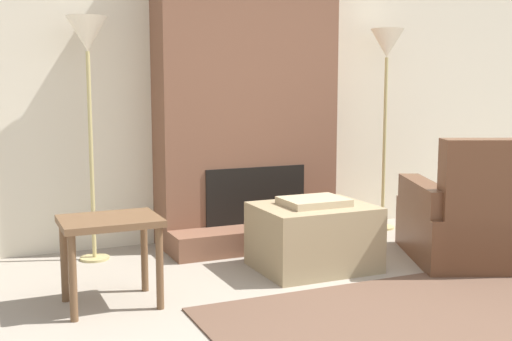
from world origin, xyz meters
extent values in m
cube|color=beige|center=(0.00, 2.74, 1.30)|extent=(7.46, 0.06, 2.60)
cube|color=brown|center=(0.00, 2.52, 1.30)|extent=(1.50, 0.38, 2.60)
cube|color=brown|center=(0.00, 2.17, 0.09)|extent=(1.50, 0.31, 0.18)
cube|color=black|center=(0.00, 2.32, 0.41)|extent=(0.86, 0.02, 0.45)
cube|color=#998460|center=(0.10, 1.54, 0.23)|extent=(0.80, 0.64, 0.46)
cube|color=tan|center=(0.10, 1.54, 0.48)|extent=(0.44, 0.35, 0.05)
cube|color=brown|center=(1.25, 1.32, 0.20)|extent=(1.11, 1.25, 0.39)
cube|color=brown|center=(1.09, 0.94, 0.47)|extent=(0.63, 0.42, 0.94)
cube|color=brown|center=(1.53, 1.20, 0.29)|extent=(0.51, 0.92, 0.58)
cube|color=brown|center=(0.97, 1.44, 0.29)|extent=(0.51, 0.92, 0.58)
cube|color=brown|center=(-1.37, 1.35, 0.51)|extent=(0.57, 0.44, 0.04)
cylinder|color=brown|center=(-1.61, 1.17, 0.24)|extent=(0.04, 0.04, 0.49)
cylinder|color=brown|center=(-1.12, 1.17, 0.24)|extent=(0.04, 0.04, 0.49)
cylinder|color=brown|center=(-1.61, 1.53, 0.24)|extent=(0.04, 0.04, 0.49)
cylinder|color=brown|center=(-1.12, 1.53, 0.24)|extent=(0.04, 0.04, 0.49)
cylinder|color=tan|center=(-1.28, 2.41, 0.01)|extent=(0.22, 0.22, 0.02)
cylinder|color=tan|center=(-1.28, 2.41, 0.78)|extent=(0.03, 0.03, 1.52)
cone|color=silver|center=(-1.28, 2.41, 1.66)|extent=(0.29, 0.29, 0.25)
cylinder|color=tan|center=(1.29, 2.41, 0.01)|extent=(0.22, 0.22, 0.02)
cylinder|color=tan|center=(1.29, 2.41, 0.78)|extent=(0.03, 0.03, 1.52)
cone|color=silver|center=(1.29, 2.41, 1.66)|extent=(0.29, 0.29, 0.25)
cube|color=brown|center=(0.25, 0.42, 0.01)|extent=(2.52, 1.36, 0.01)
camera|label=1|loc=(-2.07, -2.35, 1.30)|focal=45.00mm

